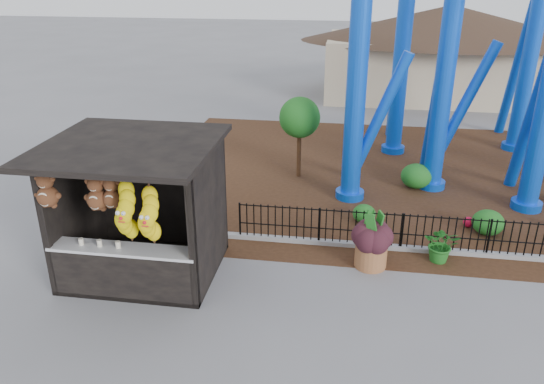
# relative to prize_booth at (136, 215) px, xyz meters

# --- Properties ---
(ground) EXTENTS (120.00, 120.00, 0.00)m
(ground) POSITION_rel_prize_booth_xyz_m (3.00, -0.93, -1.52)
(ground) COLOR slate
(ground) RESTS_ON ground
(mulch_bed) EXTENTS (18.00, 12.00, 0.02)m
(mulch_bed) POSITION_rel_prize_booth_xyz_m (7.00, 7.07, -1.51)
(mulch_bed) COLOR #331E11
(mulch_bed) RESTS_ON ground
(curb) EXTENTS (18.00, 0.18, 0.12)m
(curb) POSITION_rel_prize_booth_xyz_m (7.00, 2.07, -1.46)
(curb) COLOR gray
(curb) RESTS_ON ground
(prize_booth) EXTENTS (3.50, 3.40, 3.12)m
(prize_booth) POSITION_rel_prize_booth_xyz_m (0.00, 0.00, 0.00)
(prize_booth) COLOR black
(prize_booth) RESTS_ON ground
(picket_fence) EXTENTS (12.20, 0.06, 1.00)m
(picket_fence) POSITION_rel_prize_booth_xyz_m (7.90, 2.07, -1.02)
(picket_fence) COLOR black
(picket_fence) RESTS_ON ground
(terracotta_planter) EXTENTS (0.82, 0.82, 0.66)m
(terracotta_planter) POSITION_rel_prize_booth_xyz_m (5.05, 1.22, -1.19)
(terracotta_planter) COLOR #955C36
(terracotta_planter) RESTS_ON ground
(planter_foliage) EXTENTS (0.70, 0.70, 0.64)m
(planter_foliage) POSITION_rel_prize_booth_xyz_m (5.05, 1.22, -0.55)
(planter_foliage) COLOR black
(planter_foliage) RESTS_ON terracotta_planter
(potted_plant) EXTENTS (0.91, 0.83, 0.90)m
(potted_plant) POSITION_rel_prize_booth_xyz_m (6.68, 1.70, -1.07)
(potted_plant) COLOR #1B591A
(potted_plant) RESTS_ON ground
(landscaping) EXTENTS (8.22, 4.18, 0.76)m
(landscaping) POSITION_rel_prize_booth_xyz_m (7.55, 4.78, -1.19)
(landscaping) COLOR #1A591A
(landscaping) RESTS_ON mulch_bed
(pavilion) EXTENTS (15.00, 15.00, 4.80)m
(pavilion) POSITION_rel_prize_booth_xyz_m (9.00, 19.07, 1.54)
(pavilion) COLOR #BFAD8C
(pavilion) RESTS_ON ground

